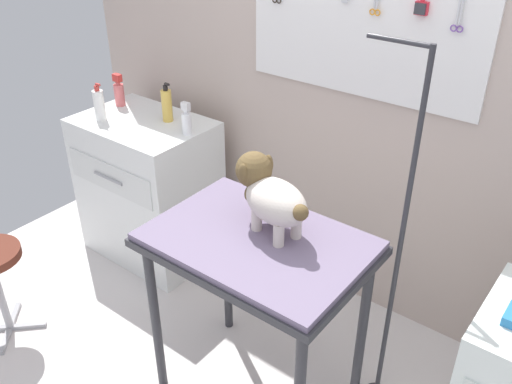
% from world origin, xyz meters
% --- Properties ---
extents(rear_wall_panel, '(4.00, 0.11, 2.30)m').
position_xyz_m(rear_wall_panel, '(0.00, 1.28, 1.16)').
color(rear_wall_panel, '#BEAA9F').
rests_on(rear_wall_panel, ground).
extents(grooming_table, '(0.91, 0.63, 0.91)m').
position_xyz_m(grooming_table, '(-0.01, 0.34, 0.81)').
color(grooming_table, '#2D2D33').
rests_on(grooming_table, ground).
extents(grooming_arm, '(0.29, 0.11, 1.71)m').
position_xyz_m(grooming_arm, '(0.46, 0.67, 0.80)').
color(grooming_arm, '#2D2D33').
rests_on(grooming_arm, ground).
extents(dog, '(0.42, 0.27, 0.31)m').
position_xyz_m(dog, '(-0.01, 0.42, 1.07)').
color(dog, beige).
rests_on(dog, grooming_table).
extents(counter_left, '(0.80, 0.58, 0.92)m').
position_xyz_m(counter_left, '(-1.26, 0.84, 0.46)').
color(counter_left, white).
rests_on(counter_left, ground).
extents(conditioner_bottle, '(0.06, 0.06, 0.20)m').
position_xyz_m(conditioner_bottle, '(-1.55, 0.94, 1.01)').
color(conditioner_bottle, '#D96567').
rests_on(conditioner_bottle, counter_left).
extents(detangler_spray, '(0.05, 0.05, 0.19)m').
position_xyz_m(detangler_spray, '(-0.92, 0.88, 1.00)').
color(detangler_spray, white).
rests_on(detangler_spray, counter_left).
extents(shampoo_bottle, '(0.06, 0.06, 0.23)m').
position_xyz_m(shampoo_bottle, '(-1.14, 0.94, 1.02)').
color(shampoo_bottle, gold).
rests_on(shampoo_bottle, counter_left).
extents(spray_bottle_short, '(0.06, 0.06, 0.23)m').
position_xyz_m(spray_bottle_short, '(-1.46, 0.71, 1.02)').
color(spray_bottle_short, white).
rests_on(spray_bottle_short, counter_left).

